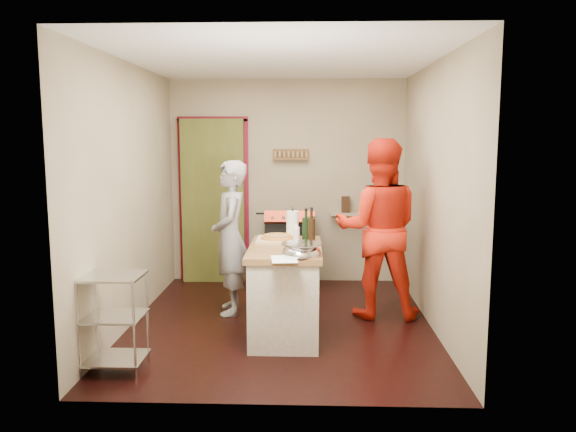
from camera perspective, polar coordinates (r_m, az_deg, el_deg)
The scene contains 10 objects.
floor at distance 5.79m, azimuth -0.74°, elevation -10.83°, with size 3.50×3.50×0.00m, color black.
back_wall at distance 7.35m, azimuth -5.07°, elevation 2.21°, with size 3.00×0.44×2.60m.
left_wall at distance 5.78m, azimuth -15.80°, elevation 2.05°, with size 0.04×3.50×2.60m, color tan.
right_wall at distance 5.64m, azimuth 14.66°, elevation 1.95°, with size 0.04×3.50×2.60m, color tan.
ceiling at distance 5.53m, azimuth -0.79°, elevation 15.71°, with size 3.00×3.50×0.02m, color white.
stove at distance 7.04m, azimuth 0.21°, elevation -3.62°, with size 0.60×0.63×1.00m.
wire_shelving at distance 4.76m, azimuth -17.29°, elevation -9.84°, with size 0.48×0.40×0.80m.
island at distance 5.34m, azimuth -0.23°, elevation -7.33°, with size 0.67×1.29×1.17m.
person_stripe at distance 5.97m, azimuth -5.90°, elevation -2.20°, with size 0.59×0.39×1.63m, color silver.
person_red at distance 5.89m, azimuth 9.16°, elevation -1.28°, with size 0.90×0.70×1.86m, color red.
Camera 1 is at (0.27, -5.47, 1.87)m, focal length 35.00 mm.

